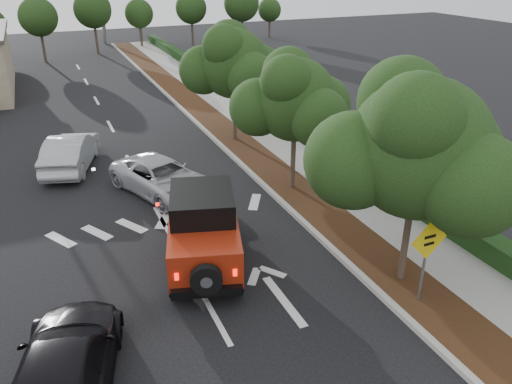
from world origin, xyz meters
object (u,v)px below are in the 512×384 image
silver_suv_ahead (162,178)px  black_suv_oncoming (64,370)px  speed_hump_sign (427,250)px  red_jeep (203,228)px

silver_suv_ahead → black_suv_oncoming: size_ratio=0.96×
black_suv_oncoming → speed_hump_sign: 9.26m
black_suv_oncoming → red_jeep: bearing=-123.4°
black_suv_oncoming → silver_suv_ahead: bearing=-100.4°
silver_suv_ahead → black_suv_oncoming: black_suv_oncoming is taller
silver_suv_ahead → red_jeep: bearing=-111.9°
speed_hump_sign → black_suv_oncoming: bearing=176.7°
silver_suv_ahead → black_suv_oncoming: (-4.42, -9.33, 0.06)m
silver_suv_ahead → speed_hump_sign: (4.78, -9.79, 1.04)m
silver_suv_ahead → speed_hump_sign: speed_hump_sign is taller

